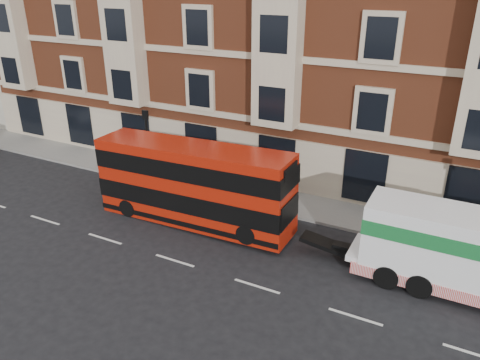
% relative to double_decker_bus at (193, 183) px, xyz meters
% --- Properties ---
extents(ground, '(120.00, 120.00, 0.00)m').
position_rel_double_decker_bus_xyz_m(ground, '(1.08, -3.36, -2.17)').
color(ground, black).
rests_on(ground, ground).
extents(sidewalk, '(90.00, 3.00, 0.15)m').
position_rel_double_decker_bus_xyz_m(sidewalk, '(1.08, 4.14, -2.09)').
color(sidewalk, slate).
rests_on(sidewalk, ground).
extents(victorian_terrace, '(45.00, 12.00, 20.40)m').
position_rel_double_decker_bus_xyz_m(victorian_terrace, '(1.58, 11.64, 7.90)').
color(victorian_terrace, brown).
rests_on(victorian_terrace, ground).
extents(lamp_post_west, '(0.35, 0.15, 4.35)m').
position_rel_double_decker_bus_xyz_m(lamp_post_west, '(-4.92, 2.84, 0.51)').
color(lamp_post_west, black).
rests_on(lamp_post_west, sidewalk).
extents(double_decker_bus, '(10.10, 2.32, 4.09)m').
position_rel_double_decker_bus_xyz_m(double_decker_bus, '(0.00, 0.00, 0.00)').
color(double_decker_bus, '#B21B09').
rests_on(double_decker_bus, ground).
extents(tow_truck, '(8.08, 2.39, 3.37)m').
position_rel_double_decker_bus_xyz_m(tow_truck, '(12.05, 0.00, -0.38)').
color(tow_truck, white).
rests_on(tow_truck, ground).
extents(pedestrian, '(0.61, 0.47, 1.50)m').
position_rel_double_decker_bus_xyz_m(pedestrian, '(-5.24, 2.79, -1.27)').
color(pedestrian, '#1D172F').
rests_on(pedestrian, sidewalk).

